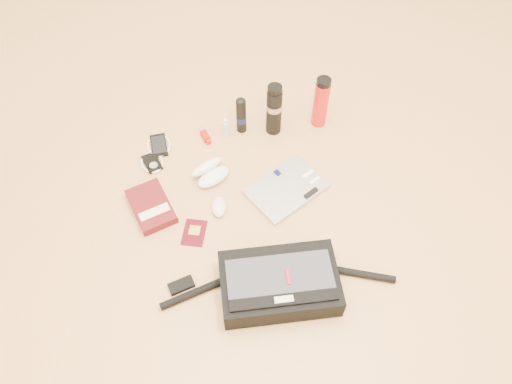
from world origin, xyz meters
TOP-DOWN VIEW (x-y plane):
  - ground at (0.00, 0.00)m, footprint 4.00×4.00m
  - messenger_bag at (0.01, -0.32)m, footprint 0.86×0.32m
  - laptop at (0.18, 0.11)m, footprint 0.37×0.32m
  - book at (-0.38, 0.16)m, footprint 0.19×0.25m
  - passport at (-0.24, 0.01)m, footprint 0.13×0.14m
  - mouse at (-0.12, 0.09)m, footprint 0.08×0.11m
  - sunglasses_case at (-0.11, 0.26)m, footprint 0.19×0.18m
  - ipod at (-0.34, 0.40)m, footprint 0.11×0.12m
  - phone at (-0.30, 0.49)m, footprint 0.11×0.13m
  - inhaler at (-0.09, 0.48)m, footprint 0.04×0.10m
  - spray_bottle at (0.01, 0.47)m, footprint 0.04×0.04m
  - aerosol_can at (0.08, 0.49)m, footprint 0.05×0.05m
  - thermos_black at (0.22, 0.44)m, footprint 0.08×0.08m
  - thermos_red at (0.44, 0.43)m, footprint 0.09×0.09m

SIDE VIEW (x-z plane):
  - ground at x=0.00m, z-range 0.00..0.00m
  - passport at x=-0.24m, z-range 0.00..0.01m
  - ipod at x=-0.34m, z-range 0.00..0.01m
  - phone at x=-0.30m, z-range 0.00..0.01m
  - laptop at x=0.18m, z-range 0.00..0.03m
  - inhaler at x=-0.09m, z-range 0.00..0.03m
  - mouse at x=-0.12m, z-range 0.00..0.03m
  - book at x=-0.38m, z-range 0.00..0.04m
  - sunglasses_case at x=-0.11m, z-range -0.01..0.08m
  - spray_bottle at x=0.01m, z-range -0.01..0.10m
  - messenger_bag at x=0.01m, z-range -0.01..0.11m
  - aerosol_can at x=0.08m, z-range 0.00..0.19m
  - thermos_red at x=0.44m, z-range 0.00..0.26m
  - thermos_black at x=0.22m, z-range 0.00..0.26m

